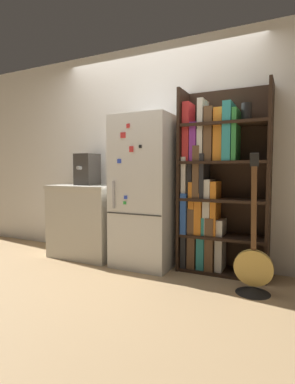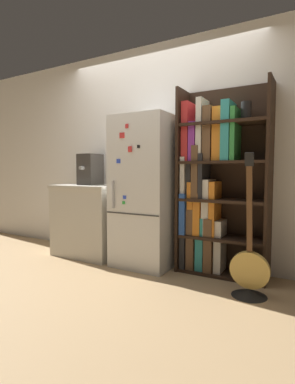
{
  "view_description": "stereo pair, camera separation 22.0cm",
  "coord_description": "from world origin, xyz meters",
  "px_view_note": "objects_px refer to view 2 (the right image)",
  "views": [
    {
      "loc": [
        1.51,
        -2.89,
        1.09
      ],
      "look_at": [
        0.03,
        0.15,
        0.85
      ],
      "focal_mm": 28.0,
      "sensor_mm": 36.0,
      "label": 1
    },
    {
      "loc": [
        1.7,
        -2.79,
        1.09
      ],
      "look_at": [
        0.03,
        0.15,
        0.85
      ],
      "focal_mm": 28.0,
      "sensor_mm": 36.0,
      "label": 2
    }
  ],
  "objects_px": {
    "bookshelf": "(212,187)",
    "refrigerator": "(145,192)",
    "guitar": "(249,276)",
    "espresso_machine": "(90,169)"
  },
  "relations": [
    {
      "from": "bookshelf",
      "to": "refrigerator",
      "type": "bearing_deg",
      "value": -169.59
    },
    {
      "from": "refrigerator",
      "to": "bookshelf",
      "type": "bearing_deg",
      "value": 10.41
    },
    {
      "from": "bookshelf",
      "to": "guitar",
      "type": "bearing_deg",
      "value": -43.1
    },
    {
      "from": "espresso_machine",
      "to": "guitar",
      "type": "bearing_deg",
      "value": -9.72
    },
    {
      "from": "guitar",
      "to": "refrigerator",
      "type": "bearing_deg",
      "value": 165.54
    },
    {
      "from": "refrigerator",
      "to": "espresso_machine",
      "type": "relative_size",
      "value": 4.3
    },
    {
      "from": "refrigerator",
      "to": "guitar",
      "type": "xyz_separation_m",
      "value": [
        1.22,
        -0.31,
        -0.67
      ]
    },
    {
      "from": "bookshelf",
      "to": "espresso_machine",
      "type": "relative_size",
      "value": 4.97
    },
    {
      "from": "bookshelf",
      "to": "guitar",
      "type": "height_order",
      "value": "bookshelf"
    },
    {
      "from": "bookshelf",
      "to": "guitar",
      "type": "distance_m",
      "value": 0.99
    }
  ]
}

